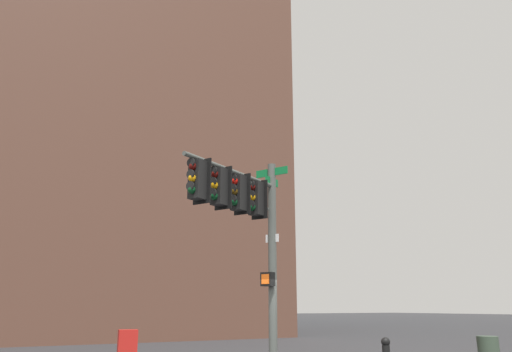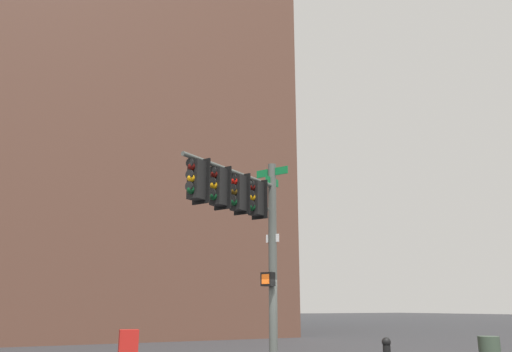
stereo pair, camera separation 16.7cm
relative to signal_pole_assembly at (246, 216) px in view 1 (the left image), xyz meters
The scene contains 5 objects.
signal_pole_assembly is the anchor object (origin of this frame).
fire_hydrant 5.64m from the signal_pole_assembly, 101.30° to the right, with size 0.34×0.26×0.87m.
newspaper_box 5.51m from the signal_pole_assembly, 32.98° to the left, with size 0.44×0.56×1.05m, color red.
building_brick_midblock 41.85m from the signal_pole_assembly, ahead, with size 18.53×19.33×42.59m, color #845B47.
building_glass_tower 50.59m from the signal_pole_assembly, ahead, with size 24.59×30.75×58.99m, color #8CB2C6.
Camera 1 is at (-12.69, 7.63, 1.73)m, focal length 34.91 mm.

